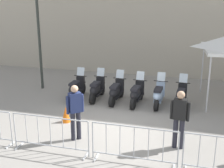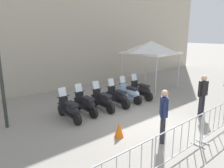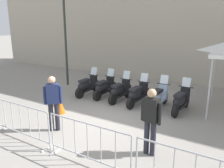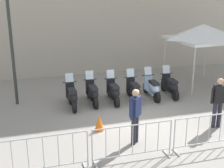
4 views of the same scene
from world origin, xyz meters
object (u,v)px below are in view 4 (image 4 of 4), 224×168
(motorcycle_0, at_px, (72,96))
(motorcycle_3, at_px, (134,90))
(barrier_segment_0, at_px, (44,156))
(motorcycle_2, at_px, (114,92))
(motorcycle_5, at_px, (170,86))
(street_lamp, at_px, (10,30))
(officer_mid_plaza, at_px, (218,100))
(motorcycle_4, at_px, (152,88))
(traffic_cone, at_px, (99,123))
(barrier_segment_1, at_px, (133,143))
(barrier_segment_2, at_px, (209,132))
(officer_by_barriers, at_px, (135,113))
(motorcycle_1, at_px, (93,93))
(canopy_tent, at_px, (203,33))

(motorcycle_0, bearing_deg, motorcycle_3, -4.53)
(motorcycle_3, xyz_separation_m, barrier_segment_0, (-4.30, -3.99, 0.07))
(motorcycle_2, height_order, motorcycle_5, same)
(motorcycle_5, height_order, street_lamp, street_lamp)
(motorcycle_3, xyz_separation_m, officer_mid_plaza, (1.56, -3.28, 0.53))
(motorcycle_4, distance_m, traffic_cone, 3.76)
(motorcycle_2, distance_m, barrier_segment_1, 4.43)
(motorcycle_4, xyz_separation_m, barrier_segment_2, (-0.45, -4.38, 0.07))
(motorcycle_3, bearing_deg, street_lamp, 163.65)
(barrier_segment_2, bearing_deg, officer_by_barriers, 151.10)
(motorcycle_1, height_order, barrier_segment_1, motorcycle_1)
(motorcycle_0, height_order, motorcycle_1, same)
(motorcycle_4, height_order, traffic_cone, motorcycle_4)
(barrier_segment_0, relative_size, officer_by_barriers, 1.32)
(motorcycle_0, xyz_separation_m, canopy_tent, (6.47, 0.74, 2.06))
(motorcycle_2, distance_m, motorcycle_5, 2.58)
(traffic_cone, bearing_deg, motorcycle_4, 34.75)
(motorcycle_5, bearing_deg, motorcycle_4, 176.41)
(motorcycle_1, xyz_separation_m, barrier_segment_1, (-0.25, -4.46, 0.07))
(motorcycle_4, height_order, barrier_segment_0, motorcycle_4)
(traffic_cone, bearing_deg, barrier_segment_1, -82.40)
(motorcycle_2, bearing_deg, motorcycle_1, 169.38)
(motorcycle_3, relative_size, barrier_segment_0, 0.76)
(motorcycle_0, height_order, motorcycle_4, same)
(motorcycle_0, relative_size, street_lamp, 0.36)
(officer_mid_plaza, bearing_deg, traffic_cone, 163.01)
(barrier_segment_0, height_order, canopy_tent, canopy_tent)
(barrier_segment_2, distance_m, officer_by_barriers, 2.21)
(officer_by_barriers, bearing_deg, motorcycle_5, 45.71)
(motorcycle_2, xyz_separation_m, street_lamp, (-3.73, 1.22, 2.54))
(motorcycle_1, xyz_separation_m, motorcycle_4, (2.57, -0.26, 0.00))
(motorcycle_2, height_order, traffic_cone, motorcycle_2)
(barrier_segment_2, relative_size, officer_by_barriers, 1.32)
(barrier_segment_1, height_order, canopy_tent, canopy_tent)
(barrier_segment_0, height_order, officer_by_barriers, officer_by_barriers)
(motorcycle_5, xyz_separation_m, barrier_segment_0, (-6.03, -3.96, 0.07))
(officer_mid_plaza, bearing_deg, motorcycle_4, 101.94)
(barrier_segment_0, xyz_separation_m, canopy_tent, (8.20, 4.94, 1.99))
(motorcycle_2, bearing_deg, canopy_tent, 9.85)
(motorcycle_3, relative_size, officer_mid_plaza, 1.00)
(officer_mid_plaza, xyz_separation_m, canopy_tent, (2.34, 4.22, 1.54))
(street_lamp, xyz_separation_m, officer_mid_plaza, (6.14, -4.62, -2.02))
(motorcycle_4, relative_size, officer_mid_plaza, 1.00)
(motorcycle_0, height_order, barrier_segment_1, motorcycle_0)
(officer_by_barriers, bearing_deg, motorcycle_0, 107.16)
(motorcycle_4, height_order, officer_mid_plaza, officer_mid_plaza)
(motorcycle_2, relative_size, motorcycle_5, 1.00)
(motorcycle_3, xyz_separation_m, motorcycle_4, (0.87, 0.02, 0.00))
(officer_mid_plaza, bearing_deg, barrier_segment_0, -173.07)
(motorcycle_3, xyz_separation_m, traffic_cone, (-2.22, -2.12, -0.18))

